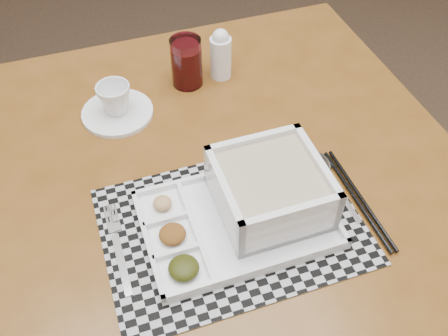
{
  "coord_description": "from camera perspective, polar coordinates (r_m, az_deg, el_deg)",
  "views": [
    {
      "loc": [
        0.1,
        -0.73,
        1.45
      ],
      "look_at": [
        0.25,
        -0.19,
        0.83
      ],
      "focal_mm": 40.0,
      "sensor_mm": 36.0,
      "label": 1
    }
  ],
  "objects": [
    {
      "name": "floor",
      "position": [
        1.63,
        -10.66,
        -16.7
      ],
      "size": [
        5.0,
        5.0,
        0.0
      ],
      "primitive_type": "plane",
      "color": "#322219",
      "rests_on": "ground"
    },
    {
      "name": "placemat",
      "position": [
        0.86,
        0.9,
        -6.63
      ],
      "size": [
        0.46,
        0.34,
        0.0
      ],
      "primitive_type": "cube",
      "rotation": [
        0.0,
        0.0,
        0.07
      ],
      "color": "#A3A3AA",
      "rests_on": "dining_table"
    },
    {
      "name": "saucer",
      "position": [
        1.08,
        -12.06,
        6.2
      ],
      "size": [
        0.15,
        0.15,
        0.01
      ],
      "primitive_type": "cylinder",
      "color": "white",
      "rests_on": "dining_table"
    },
    {
      "name": "chopsticks",
      "position": [
        0.93,
        15.12,
        -3.37
      ],
      "size": [
        0.03,
        0.24,
        0.01
      ],
      "color": "black",
      "rests_on": "placemat"
    },
    {
      "name": "serving_tray",
      "position": [
        0.85,
        4.12,
        -3.5
      ],
      "size": [
        0.33,
        0.24,
        0.1
      ],
      "color": "white",
      "rests_on": "placemat"
    },
    {
      "name": "juice_glass",
      "position": [
        1.11,
        -4.29,
        11.79
      ],
      "size": [
        0.07,
        0.07,
        0.11
      ],
      "color": "white",
      "rests_on": "dining_table"
    },
    {
      "name": "creamer_bottle",
      "position": [
        1.13,
        -0.39,
        12.88
      ],
      "size": [
        0.05,
        0.05,
        0.12
      ],
      "color": "white",
      "rests_on": "dining_table"
    },
    {
      "name": "cup",
      "position": [
        1.06,
        -12.38,
        7.73
      ],
      "size": [
        0.08,
        0.08,
        0.07
      ],
      "primitive_type": "imported",
      "rotation": [
        0.0,
        0.0,
        -0.07
      ],
      "color": "white",
      "rests_on": "saucer"
    },
    {
      "name": "dining_table",
      "position": [
        0.99,
        -1.6,
        -3.92
      ],
      "size": [
        1.06,
        1.06,
        0.74
      ],
      "color": "#5A3410",
      "rests_on": "ground"
    },
    {
      "name": "fork",
      "position": [
        0.86,
        -11.95,
        -8.64
      ],
      "size": [
        0.03,
        0.19,
        0.0
      ],
      "color": "silver",
      "rests_on": "placemat"
    },
    {
      "name": "spoon",
      "position": [
        0.96,
        11.36,
        0.08
      ],
      "size": [
        0.04,
        0.18,
        0.01
      ],
      "color": "silver",
      "rests_on": "placemat"
    }
  ]
}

